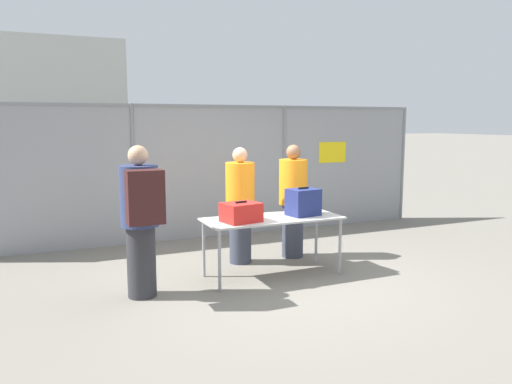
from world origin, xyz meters
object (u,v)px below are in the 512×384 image
(security_worker_far, at_px, (293,200))
(inspection_table, at_px, (273,222))
(suitcase_red, at_px, (241,212))
(traveler_hooded, at_px, (141,216))
(security_worker_near, at_px, (240,204))
(suitcase_navy, at_px, (303,202))
(utility_trailer, at_px, (225,196))

(security_worker_far, bearing_deg, inspection_table, 55.05)
(inspection_table, bearing_deg, suitcase_red, -169.34)
(suitcase_red, bearing_deg, security_worker_far, 35.00)
(traveler_hooded, distance_m, security_worker_far, 2.60)
(security_worker_near, bearing_deg, suitcase_navy, 117.87)
(inspection_table, xyz_separation_m, security_worker_far, (0.69, 0.73, 0.15))
(security_worker_near, height_order, utility_trailer, security_worker_near)
(suitcase_navy, xyz_separation_m, utility_trailer, (0.48, 4.39, -0.55))
(suitcase_navy, bearing_deg, security_worker_far, 72.00)
(inspection_table, relative_size, suitcase_red, 3.62)
(inspection_table, xyz_separation_m, suitcase_navy, (0.45, -0.02, 0.24))
(traveler_hooded, relative_size, security_worker_near, 1.06)
(inspection_table, distance_m, utility_trailer, 4.48)
(inspection_table, bearing_deg, utility_trailer, 78.09)
(traveler_hooded, xyz_separation_m, security_worker_far, (2.44, 0.90, -0.10))
(utility_trailer, bearing_deg, traveler_hooded, -120.50)
(inspection_table, height_order, suitcase_navy, suitcase_navy)
(traveler_hooded, height_order, security_worker_near, traveler_hooded)
(suitcase_navy, bearing_deg, traveler_hooded, -176.23)
(suitcase_navy, height_order, security_worker_far, security_worker_far)
(suitcase_red, height_order, utility_trailer, suitcase_red)
(inspection_table, distance_m, suitcase_navy, 0.51)
(suitcase_navy, relative_size, utility_trailer, 0.12)
(inspection_table, height_order, traveler_hooded, traveler_hooded)
(security_worker_far, height_order, utility_trailer, security_worker_far)
(suitcase_navy, height_order, traveler_hooded, traveler_hooded)
(inspection_table, distance_m, traveler_hooded, 1.78)
(security_worker_near, distance_m, security_worker_far, 0.85)
(security_worker_far, bearing_deg, suitcase_red, 43.38)
(utility_trailer, bearing_deg, suitcase_red, -107.50)
(inspection_table, height_order, security_worker_near, security_worker_near)
(traveler_hooded, xyz_separation_m, utility_trailer, (2.67, 4.54, -0.56))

